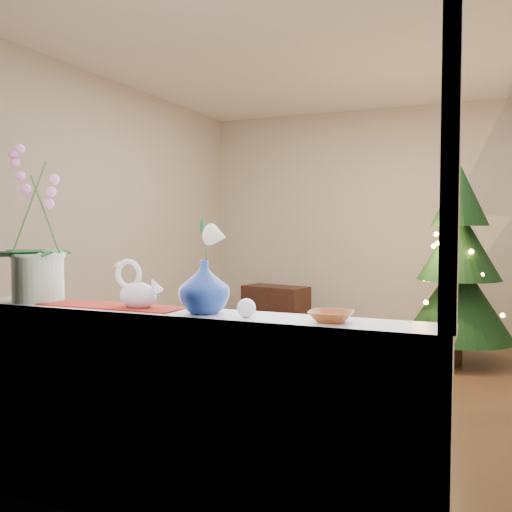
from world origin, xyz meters
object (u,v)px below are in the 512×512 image
at_px(paperweight, 246,308).
at_px(amber_dish, 331,317).
at_px(blue_vase, 204,283).
at_px(xmas_tree, 459,264).
at_px(swan, 138,285).
at_px(orchid_pot, 37,222).
at_px(side_table, 276,310).

height_order(paperweight, amber_dish, paperweight).
distance_m(blue_vase, xmas_tree, 3.66).
distance_m(blue_vase, paperweight, 0.23).
relative_size(swan, blue_vase, 0.95).
xyz_separation_m(amber_dish, xmas_tree, (0.24, 3.58, -0.01)).
bearing_deg(paperweight, xmas_tree, 80.78).
relative_size(paperweight, xmas_tree, 0.04).
height_order(orchid_pot, swan, orchid_pot).
bearing_deg(swan, paperweight, 17.46).
height_order(blue_vase, paperweight, blue_vase).
height_order(swan, paperweight, swan).
relative_size(swan, amber_dish, 1.67).
bearing_deg(blue_vase, amber_dish, -0.50).
height_order(blue_vase, side_table, blue_vase).
bearing_deg(paperweight, orchid_pot, 177.57).
relative_size(orchid_pot, paperweight, 10.07).
bearing_deg(orchid_pot, side_table, 95.22).
bearing_deg(paperweight, blue_vase, 171.52).
distance_m(paperweight, xmas_tree, 3.65).
height_order(swan, blue_vase, blue_vase).
height_order(paperweight, side_table, paperweight).
bearing_deg(orchid_pot, swan, -1.05).
bearing_deg(blue_vase, orchid_pot, 178.94).
bearing_deg(orchid_pot, blue_vase, -1.06).
distance_m(orchid_pot, xmas_tree, 3.96).
height_order(swan, xmas_tree, xmas_tree).
xyz_separation_m(orchid_pot, amber_dish, (1.47, -0.02, -0.36)).
bearing_deg(orchid_pot, paperweight, -2.43).
bearing_deg(side_table, swan, -63.54).
xyz_separation_m(blue_vase, xmas_tree, (0.79, 3.57, -0.12)).
bearing_deg(blue_vase, paperweight, -8.48).
height_order(orchid_pot, side_table, orchid_pot).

